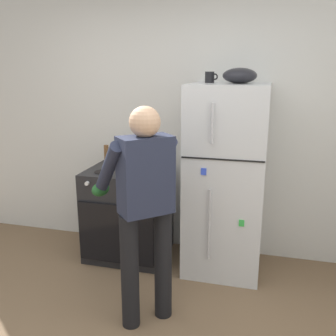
# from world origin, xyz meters

# --- Properties ---
(kitchen_wall_back) EXTENTS (6.00, 0.10, 2.70)m
(kitchen_wall_back) POSITION_xyz_m (0.00, 1.95, 1.35)
(kitchen_wall_back) COLOR silver
(kitchen_wall_back) RESTS_ON ground
(refrigerator) EXTENTS (0.68, 0.72, 1.71)m
(refrigerator) POSITION_xyz_m (0.54, 1.57, 0.85)
(refrigerator) COLOR silver
(refrigerator) RESTS_ON ground
(stove_range) EXTENTS (0.76, 0.67, 0.89)m
(stove_range) POSITION_xyz_m (-0.40, 1.56, 0.44)
(stove_range) COLOR black
(stove_range) RESTS_ON ground
(person_cook) EXTENTS (0.67, 0.71, 1.60)m
(person_cook) POSITION_xyz_m (0.08, 0.65, 0.96)
(person_cook) COLOR black
(person_cook) RESTS_ON ground
(red_pot) EXTENTS (0.35, 0.25, 0.12)m
(red_pot) POSITION_xyz_m (-0.24, 1.52, 0.95)
(red_pot) COLOR orange
(red_pot) RESTS_ON stove_range
(coffee_mug) EXTENTS (0.11, 0.08, 0.10)m
(coffee_mug) POSITION_xyz_m (0.37, 1.62, 1.76)
(coffee_mug) COLOR black
(coffee_mug) RESTS_ON refrigerator
(pepper_mill) EXTENTS (0.05, 0.05, 0.18)m
(pepper_mill) POSITION_xyz_m (-0.70, 1.77, 0.98)
(pepper_mill) COLOR brown
(pepper_mill) RESTS_ON stove_range
(mixing_bowl) EXTENTS (0.28, 0.28, 0.13)m
(mixing_bowl) POSITION_xyz_m (0.62, 1.57, 1.77)
(mixing_bowl) COLOR black
(mixing_bowl) RESTS_ON refrigerator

